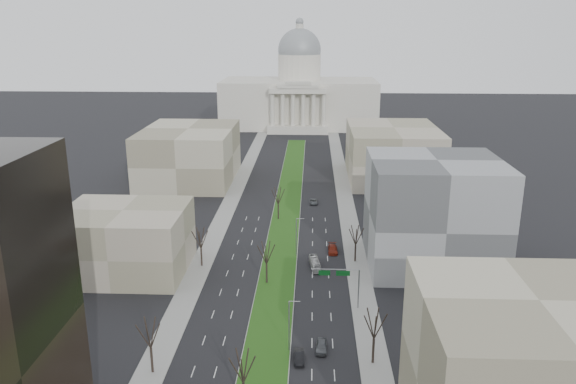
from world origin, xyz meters
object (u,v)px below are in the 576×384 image
(car_black, at_px, (299,357))
(car_grey_far, at_px, (314,202))
(car_grey_near, at_px, (321,346))
(box_van, at_px, (315,264))
(car_red, at_px, (333,249))

(car_black, xyz_separation_m, car_grey_far, (2.37, 82.52, -0.10))
(car_grey_near, relative_size, box_van, 0.62)
(car_grey_near, height_order, car_red, car_red)
(box_van, bearing_deg, car_grey_far, 82.43)
(car_black, bearing_deg, car_grey_near, 38.32)
(car_grey_near, bearing_deg, car_grey_far, 93.85)
(car_red, bearing_deg, car_grey_far, 96.39)
(box_van, bearing_deg, car_black, -102.01)
(car_grey_near, height_order, car_grey_far, car_grey_near)
(car_red, relative_size, car_grey_far, 1.19)
(car_red, height_order, box_van, box_van)
(car_grey_far, bearing_deg, car_grey_near, -89.39)
(car_grey_far, bearing_deg, box_van, -90.00)
(car_black, bearing_deg, car_grey_far, 85.36)
(car_black, height_order, car_red, car_red)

